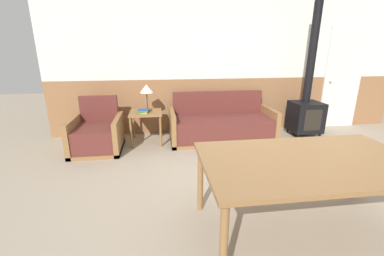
# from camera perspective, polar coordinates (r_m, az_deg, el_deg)

# --- Properties ---
(ground_plane) EXTENTS (16.00, 16.00, 0.00)m
(ground_plane) POSITION_cam_1_polar(r_m,az_deg,el_deg) (3.33, 21.33, -14.06)
(ground_plane) COLOR gray
(wall_back) EXTENTS (7.20, 0.06, 2.70)m
(wall_back) POSITION_cam_1_polar(r_m,az_deg,el_deg) (5.31, 9.14, 13.72)
(wall_back) COLOR #8E603D
(wall_back) RESTS_ON ground_plane
(couch) EXTENTS (1.92, 0.84, 0.86)m
(couch) POSITION_cam_1_polar(r_m,az_deg,el_deg) (4.85, 6.53, 0.46)
(couch) COLOR olive
(couch) RESTS_ON ground_plane
(armchair) EXTENTS (0.80, 0.86, 0.87)m
(armchair) POSITION_cam_1_polar(r_m,az_deg,el_deg) (4.62, -20.33, -1.50)
(armchair) COLOR olive
(armchair) RESTS_ON ground_plane
(side_table) EXTENTS (0.57, 0.57, 0.58)m
(side_table) POSITION_cam_1_polar(r_m,az_deg,el_deg) (4.69, -10.22, 2.47)
(side_table) COLOR olive
(side_table) RESTS_ON ground_plane
(table_lamp) EXTENTS (0.24, 0.24, 0.47)m
(table_lamp) POSITION_cam_1_polar(r_m,az_deg,el_deg) (4.69, -10.07, 8.34)
(table_lamp) COLOR #4C3823
(table_lamp) RESTS_ON side_table
(book_stack) EXTENTS (0.19, 0.15, 0.07)m
(book_stack) POSITION_cam_1_polar(r_m,az_deg,el_deg) (4.57, -10.87, 3.71)
(book_stack) COLOR gold
(book_stack) RESTS_ON side_table
(dining_table) EXTENTS (1.88, 1.08, 0.75)m
(dining_table) POSITION_cam_1_polar(r_m,az_deg,el_deg) (2.49, 24.62, -7.57)
(dining_table) COLOR olive
(dining_table) RESTS_ON ground_plane
(wood_stove) EXTENTS (0.55, 0.52, 2.46)m
(wood_stove) POSITION_cam_1_polar(r_m,az_deg,el_deg) (5.44, 24.10, 4.64)
(wood_stove) COLOR black
(wood_stove) RESTS_ON ground_plane
(entry_door) EXTENTS (0.83, 0.09, 2.08)m
(entry_door) POSITION_cam_1_polar(r_m,az_deg,el_deg) (6.39, 30.41, 9.39)
(entry_door) COLOR silver
(entry_door) RESTS_ON ground_plane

